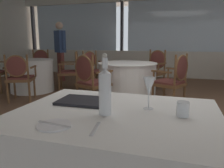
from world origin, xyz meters
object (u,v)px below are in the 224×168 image
(dining_chair_1_0, at_px, (90,78))
(dining_chair_3_1, at_px, (72,68))
(dining_chair_3_0, at_px, (19,74))
(dining_chair_3_2, at_px, (40,64))
(diner_person_0, at_px, (60,47))
(wine_glass, at_px, (149,87))
(water_bottle, at_px, (105,90))
(dining_chair_1_3, at_px, (93,68))
(water_tumbler, at_px, (183,109))
(dining_chair_1_1, at_px, (174,78))
(menu_book, at_px, (83,101))
(side_plate, at_px, (54,125))
(dining_chair_1_2, at_px, (155,67))

(dining_chair_1_0, bearing_deg, dining_chair_3_1, 62.64)
(dining_chair_3_0, relative_size, dining_chair_3_2, 0.99)
(dining_chair_3_2, distance_m, diner_person_0, 0.82)
(dining_chair_3_1, distance_m, dining_chair_3_2, 1.32)
(wine_glass, bearing_deg, diner_person_0, 125.80)
(water_bottle, distance_m, diner_person_0, 5.56)
(wine_glass, distance_m, diner_person_0, 5.53)
(water_bottle, height_order, dining_chair_1_3, water_bottle)
(dining_chair_3_2, bearing_deg, water_tumbler, 20.54)
(dining_chair_1_0, distance_m, dining_chair_1_1, 1.44)
(water_tumbler, xyz_separation_m, dining_chair_3_0, (-2.99, 2.21, -0.25))
(menu_book, bearing_deg, water_tumbler, -10.27)
(dining_chair_3_1, bearing_deg, dining_chair_3_0, 44.93)
(dining_chair_3_2, bearing_deg, dining_chair_1_3, 51.63)
(dining_chair_1_3, bearing_deg, dining_chair_3_2, -170.20)
(wine_glass, xyz_separation_m, dining_chair_1_1, (0.10, 2.49, -0.33))
(dining_chair_1_1, distance_m, dining_chair_1_3, 2.03)
(menu_book, distance_m, dining_chair_3_0, 3.14)
(water_bottle, xyz_separation_m, diner_person_0, (-3.01, 4.67, 0.09))
(water_bottle, distance_m, dining_chair_1_1, 2.71)
(side_plate, height_order, dining_chair_1_3, dining_chair_1_3)
(water_tumbler, height_order, dining_chair_3_1, dining_chair_3_1)
(water_tumbler, bearing_deg, dining_chair_1_2, 98.59)
(dining_chair_3_0, bearing_deg, dining_chair_1_3, -63.23)
(menu_book, height_order, dining_chair_1_3, dining_chair_1_3)
(water_tumbler, height_order, dining_chair_1_3, dining_chair_1_3)
(dining_chair_3_0, distance_m, diner_person_0, 2.44)
(side_plate, bearing_deg, water_tumbler, 29.42)
(wine_glass, bearing_deg, dining_chair_1_3, 117.35)
(wine_glass, height_order, dining_chair_1_1, dining_chair_1_1)
(menu_book, relative_size, dining_chair_3_0, 0.36)
(dining_chair_1_0, bearing_deg, water_tumbler, -119.62)
(menu_book, bearing_deg, dining_chair_1_1, 75.21)
(dining_chair_3_2, height_order, diner_person_0, diner_person_0)
(water_tumbler, bearing_deg, menu_book, 171.61)
(side_plate, bearing_deg, dining_chair_3_0, 132.66)
(side_plate, bearing_deg, dining_chair_3_2, 125.78)
(dining_chair_1_0, relative_size, dining_chair_3_2, 1.02)
(dining_chair_1_1, height_order, dining_chair_3_0, dining_chair_1_1)
(dining_chair_1_2, relative_size, diner_person_0, 0.57)
(menu_book, relative_size, dining_chair_3_1, 0.36)
(water_tumbler, xyz_separation_m, diner_person_0, (-3.45, 4.57, 0.19))
(dining_chair_3_0, bearing_deg, dining_chair_3_2, 0.00)
(water_bottle, xyz_separation_m, dining_chair_1_1, (0.33, 2.67, -0.33))
(side_plate, relative_size, dining_chair_3_1, 0.19)
(dining_chair_1_3, relative_size, dining_chair_3_1, 1.03)
(dining_chair_1_0, height_order, dining_chair_1_1, dining_chair_1_1)
(dining_chair_1_2, distance_m, dining_chair_3_2, 3.12)
(dining_chair_1_2, bearing_deg, dining_chair_3_1, -50.10)
(menu_book, relative_size, dining_chair_1_2, 0.34)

